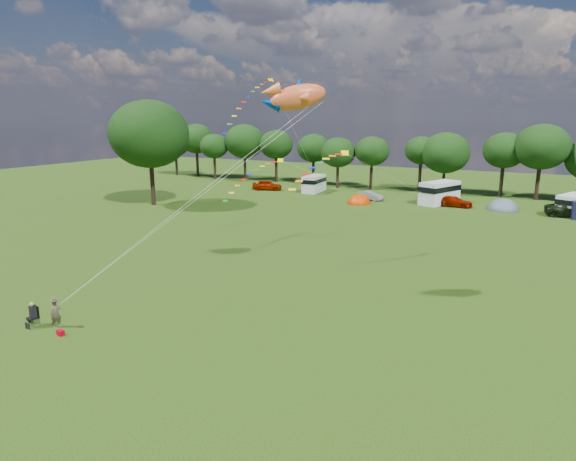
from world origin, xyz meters
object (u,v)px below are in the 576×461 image
at_px(campervan_d, 573,204).
at_px(big_tree, 149,134).
at_px(car_a, 267,185).
at_px(campervan_c, 440,192).
at_px(kite_flyer, 56,314).
at_px(campervan_b, 314,183).
at_px(tent_greyblue, 503,210).
at_px(tent_orange, 359,203).
at_px(car_d, 572,210).
at_px(car_b, 370,196).
at_px(fish_kite, 293,97).
at_px(camp_chair, 33,312).
at_px(car_c, 454,202).

bearing_deg(campervan_d, big_tree, 134.39).
distance_m(car_a, campervan_c, 26.13).
bearing_deg(campervan_c, kite_flyer, -170.13).
height_order(campervan_b, tent_greyblue, campervan_b).
bearing_deg(tent_orange, car_d, 6.52).
relative_size(campervan_b, kite_flyer, 3.47).
bearing_deg(kite_flyer, big_tree, 77.10).
xyz_separation_m(car_b, fish_kite, (6.56, -36.66, 11.69)).
distance_m(campervan_b, fish_kite, 44.56).
bearing_deg(fish_kite, car_a, 89.36).
bearing_deg(campervan_d, tent_orange, 124.58).
bearing_deg(car_a, fish_kite, -167.94).
relative_size(campervan_b, fish_kite, 1.27).
relative_size(car_d, tent_orange, 1.72).
bearing_deg(fish_kite, kite_flyer, -162.54).
bearing_deg(camp_chair, car_b, 99.78).
distance_m(tent_orange, tent_greyblue, 17.65).
bearing_deg(kite_flyer, car_d, 12.92).
bearing_deg(camp_chair, big_tree, 136.88).
xyz_separation_m(car_b, car_d, (24.09, -0.41, 0.17)).
bearing_deg(fish_kite, big_tree, 113.88).
height_order(car_c, camp_chair, camp_chair).
height_order(car_a, car_d, car_d).
bearing_deg(campervan_d, camp_chair, 174.87).
height_order(campervan_b, fish_kite, fish_kite).
distance_m(car_b, tent_greyblue, 16.83).
height_order(campervan_d, tent_orange, campervan_d).
distance_m(car_b, car_c, 11.10).
distance_m(car_b, kite_flyer, 47.40).
distance_m(campervan_c, tent_greyblue, 7.97).
distance_m(campervan_b, tent_greyblue, 26.84).
height_order(car_b, kite_flyer, kite_flyer).
distance_m(car_d, campervan_b, 34.15).
bearing_deg(big_tree, car_b, 34.27).
relative_size(car_a, camp_chair, 3.31).
relative_size(tent_greyblue, camp_chair, 2.92).
bearing_deg(camp_chair, tent_greyblue, 81.23).
bearing_deg(tent_greyblue, car_a, 178.38).
xyz_separation_m(car_b, campervan_b, (-9.86, 3.29, 0.73)).
xyz_separation_m(car_c, tent_orange, (-11.52, -3.37, -0.63)).
relative_size(car_c, fish_kite, 1.06).
distance_m(tent_greyblue, camp_chair, 52.57).
relative_size(car_b, tent_greyblue, 0.85).
distance_m(campervan_d, fish_kite, 43.20).
xyz_separation_m(campervan_d, tent_orange, (-24.60, -4.43, -1.26)).
bearing_deg(campervan_b, campervan_c, -99.06).
xyz_separation_m(campervan_b, campervan_d, (34.03, -2.07, -0.07)).
bearing_deg(kite_flyer, car_c, 26.49).
bearing_deg(campervan_b, tent_orange, -127.72).
xyz_separation_m(car_d, campervan_d, (0.09, 1.63, 0.49)).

